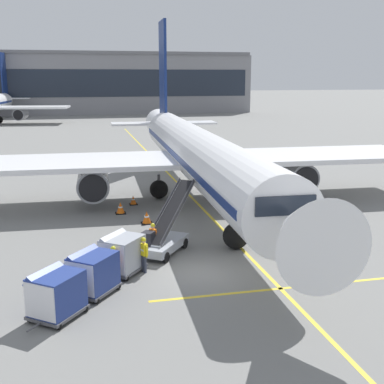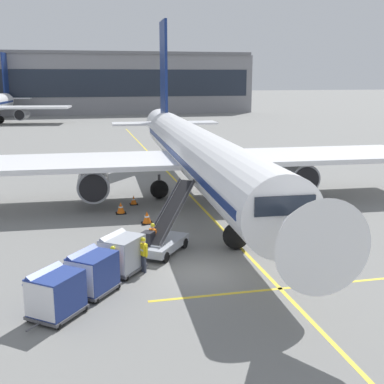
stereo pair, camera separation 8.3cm
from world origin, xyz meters
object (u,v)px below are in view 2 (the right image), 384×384
Objects in this scene: baggage_cart_lead at (121,253)px; ground_crew_by_carts at (113,262)px; safety_cone_nose_mark at (147,218)px; ground_crew_marshaller at (153,237)px; safety_cone_wingtip at (121,208)px; ground_crew_by_loader at (144,252)px; belt_loader at (164,235)px; baggage_cart_second at (92,272)px; safety_cone_engine_keepout at (134,200)px; baggage_cart_third at (55,293)px; parked_airplane at (196,153)px.

baggage_cart_lead is 1.21m from ground_crew_by_carts.
ground_crew_by_carts reaches higher than safety_cone_nose_mark.
safety_cone_wingtip is at bearing 96.22° from ground_crew_marshaller.
ground_crew_marshaller is (0.78, 2.24, 0.00)m from ground_crew_by_loader.
safety_cone_nose_mark is (0.48, 5.84, -0.61)m from ground_crew_marshaller.
ground_crew_by_loader and ground_crew_by_carts have the same top height.
belt_loader reaches higher than baggage_cart_second.
baggage_cart_second is 15.46m from safety_cone_engine_keepout.
ground_crew_by_loader is 13.19m from safety_cone_engine_keepout.
ground_crew_by_loader is 10.90m from safety_cone_wingtip.
safety_cone_nose_mark reaches higher than safety_cone_wingtip.
safety_cone_engine_keepout is (3.45, 15.05, -0.67)m from baggage_cart_second.
baggage_cart_second is 1.38m from ground_crew_by_carts.
safety_cone_wingtip is at bearing 90.87° from ground_crew_by_loader.
baggage_cart_lead is 1.51× the size of ground_crew_by_carts.
belt_loader is 1.84× the size of baggage_cart_third.
ground_crew_by_carts is (2.44, 2.87, -0.00)m from baggage_cart_third.
ground_crew_marshaller is (2.28, 3.17, 0.00)m from ground_crew_by_carts.
belt_loader is at bearing -87.49° from safety_cone_engine_keepout.
parked_airplane reaches higher than baggage_cart_second.
ground_crew_by_carts is (-7.27, -14.52, -2.60)m from parked_airplane.
parked_airplane is 7.81m from safety_cone_nose_mark.
baggage_cart_lead is 3.32× the size of safety_cone_wingtip.
ground_crew_marshaller is at bearing 51.97° from baggage_cart_third.
safety_cone_nose_mark is at bearing -129.31° from parked_airplane.
belt_loader is 6.10× the size of safety_cone_wingtip.
parked_airplane reaches higher than baggage_cart_lead.
parked_airplane is at bearing 61.99° from baggage_cart_second.
belt_loader is at bearing 50.22° from ground_crew_by_carts.
ground_crew_by_carts is at bearing -148.19° from ground_crew_by_loader.
baggage_cart_lead is at bearing -135.64° from belt_loader.
ground_crew_by_carts is (-0.47, -1.12, -0.00)m from baggage_cart_lead.
belt_loader is (-4.34, -10.99, -2.67)m from parked_airplane.
baggage_cart_lead is 2.54m from baggage_cart_second.
belt_loader is 5.51m from safety_cone_nose_mark.
safety_cone_engine_keepout is at bearing 63.33° from safety_cone_wingtip.
baggage_cart_third reaches higher than safety_cone_engine_keepout.
parked_airplane reaches higher than ground_crew_marshaller.
belt_loader is at bearing 49.95° from baggage_cart_third.
baggage_cart_lead reaches higher than safety_cone_nose_mark.
belt_loader reaches higher than ground_crew_by_carts.
baggage_cart_lead is at bearing -106.19° from safety_cone_nose_mark.
parked_airplane is at bearing 50.69° from safety_cone_nose_mark.
ground_crew_marshaller reaches higher than safety_cone_engine_keepout.
ground_crew_marshaller is at bearing 70.83° from ground_crew_by_loader.
baggage_cart_lead is 3.30× the size of safety_cone_nose_mark.
ground_crew_by_carts is 1.00× the size of ground_crew_marshaller.
ground_crew_by_carts is at bearing -107.05° from safety_cone_nose_mark.
safety_cone_nose_mark is (3.74, 9.99, -0.61)m from baggage_cart_second.
safety_cone_engine_keepout is 5.07m from safety_cone_nose_mark.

